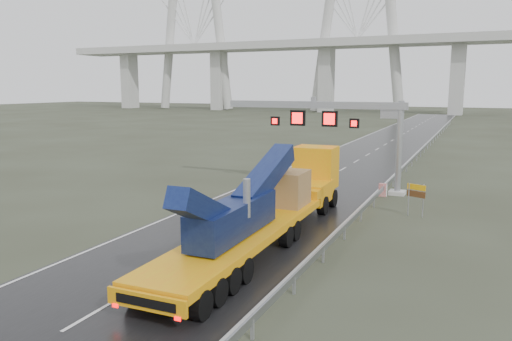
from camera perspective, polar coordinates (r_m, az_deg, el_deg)
The scene contains 7 objects.
ground at distance 25.69m, azimuth -6.31°, elevation -9.19°, with size 400.00×400.00×0.00m, color #313424.
road at distance 62.69m, azimuth 12.65°, elevation 1.77°, with size 11.00×200.00×0.02m, color black.
guardrail at distance 51.83m, azimuth 17.00°, elevation 0.77°, with size 0.20×140.00×1.40m, color gray, non-canonical shape.
sign_gantry at distance 40.32m, azimuth 9.40°, elevation 5.70°, with size 14.90×1.20×7.42m.
heavy_haul_truck at distance 28.20m, azimuth 2.39°, elevation -3.35°, with size 3.47×21.31×4.99m.
exit_sign_pair at distance 33.37m, azimuth 17.83°, elevation -2.54°, with size 1.19×0.51×2.15m.
striped_barrier at distance 39.08m, azimuth 14.29°, elevation -2.17°, with size 0.58×0.31×0.99m, color red.
Camera 1 is at (12.52, -20.87, 8.22)m, focal length 35.00 mm.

